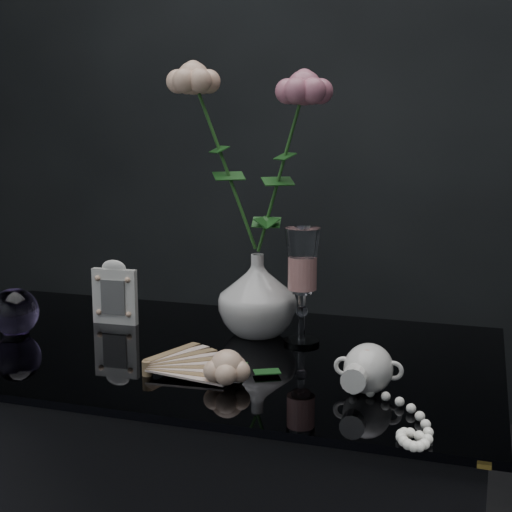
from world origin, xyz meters
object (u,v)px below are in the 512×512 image
(picture_frame, at_px, (115,292))
(paperweight, at_px, (15,312))
(loose_rose, at_px, (227,367))
(vase, at_px, (257,295))
(wine_glass, at_px, (302,286))
(pearl_jar, at_px, (368,366))

(picture_frame, bearing_deg, paperweight, -139.50)
(picture_frame, height_order, loose_rose, picture_frame)
(vase, xyz_separation_m, loose_rose, (0.04, -0.26, -0.05))
(wine_glass, xyz_separation_m, pearl_jar, (0.15, -0.20, -0.07))
(paperweight, bearing_deg, vase, 18.15)
(paperweight, distance_m, loose_rose, 0.47)
(vase, distance_m, pearl_jar, 0.33)
(wine_glass, distance_m, paperweight, 0.53)
(vase, relative_size, picture_frame, 1.19)
(picture_frame, relative_size, pearl_jar, 0.49)
(pearl_jar, bearing_deg, loose_rose, -171.63)
(vase, xyz_separation_m, paperweight, (-0.42, -0.14, -0.03))
(wine_glass, bearing_deg, picture_frame, 177.82)
(vase, distance_m, loose_rose, 0.26)
(wine_glass, bearing_deg, loose_rose, -103.30)
(picture_frame, height_order, paperweight, picture_frame)
(wine_glass, bearing_deg, vase, 163.82)
(vase, bearing_deg, pearl_jar, -42.83)
(vase, relative_size, loose_rose, 0.98)
(picture_frame, bearing_deg, wine_glass, -4.50)
(paperweight, bearing_deg, picture_frame, 42.82)
(wine_glass, height_order, picture_frame, wine_glass)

